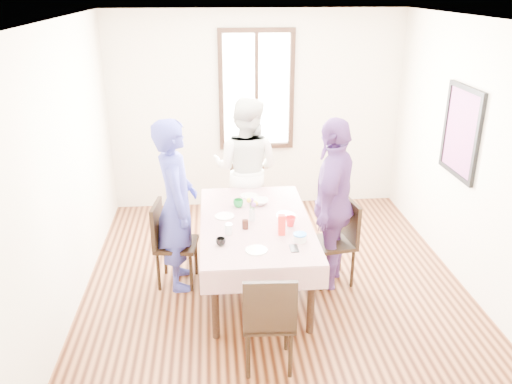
# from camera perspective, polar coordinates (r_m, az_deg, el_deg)

# --- Properties ---
(ground) EXTENTS (4.50, 4.50, 0.00)m
(ground) POSITION_cam_1_polar(r_m,az_deg,el_deg) (5.69, 2.04, -9.98)
(ground) COLOR black
(ground) RESTS_ON ground
(back_wall) EXTENTS (4.00, 0.00, 4.00)m
(back_wall) POSITION_cam_1_polar(r_m,az_deg,el_deg) (7.26, 0.03, 8.72)
(back_wall) COLOR beige
(back_wall) RESTS_ON ground
(right_wall) EXTENTS (0.00, 4.50, 4.50)m
(right_wall) POSITION_cam_1_polar(r_m,az_deg,el_deg) (5.71, 22.62, 3.33)
(right_wall) COLOR beige
(right_wall) RESTS_ON ground
(window_frame) EXTENTS (1.02, 0.06, 1.62)m
(window_frame) POSITION_cam_1_polar(r_m,az_deg,el_deg) (7.18, 0.05, 11.02)
(window_frame) COLOR black
(window_frame) RESTS_ON back_wall
(window_pane) EXTENTS (0.90, 0.02, 1.50)m
(window_pane) POSITION_cam_1_polar(r_m,az_deg,el_deg) (7.19, 0.04, 11.03)
(window_pane) COLOR white
(window_pane) RESTS_ON back_wall
(art_poster) EXTENTS (0.04, 0.76, 0.96)m
(art_poster) POSITION_cam_1_polar(r_m,az_deg,el_deg) (5.90, 21.45, 6.10)
(art_poster) COLOR red
(art_poster) RESTS_ON right_wall
(dining_table) EXTENTS (0.98, 1.76, 0.75)m
(dining_table) POSITION_cam_1_polar(r_m,az_deg,el_deg) (5.46, -0.05, -6.88)
(dining_table) COLOR black
(dining_table) RESTS_ON ground
(tablecloth) EXTENTS (1.10, 1.88, 0.01)m
(tablecloth) POSITION_cam_1_polar(r_m,az_deg,el_deg) (5.29, -0.05, -3.26)
(tablecloth) COLOR #520512
(tablecloth) RESTS_ON dining_table
(chair_left) EXTENTS (0.47, 0.47, 0.91)m
(chair_left) POSITION_cam_1_polar(r_m,az_deg,el_deg) (5.57, -8.65, -5.62)
(chair_left) COLOR black
(chair_left) RESTS_ON ground
(chair_right) EXTENTS (0.48, 0.48, 0.91)m
(chair_right) POSITION_cam_1_polar(r_m,az_deg,el_deg) (5.59, 8.32, -5.47)
(chair_right) COLOR black
(chair_right) RESTS_ON ground
(chair_far) EXTENTS (0.45, 0.45, 0.91)m
(chair_far) POSITION_cam_1_polar(r_m,az_deg,el_deg) (6.51, -0.96, -1.15)
(chair_far) COLOR black
(chair_far) RESTS_ON ground
(chair_near) EXTENTS (0.44, 0.44, 0.91)m
(chair_near) POSITION_cam_1_polar(r_m,az_deg,el_deg) (4.40, 1.35, -13.53)
(chair_near) COLOR black
(chair_near) RESTS_ON ground
(person_left) EXTENTS (0.49, 0.70, 1.80)m
(person_left) POSITION_cam_1_polar(r_m,az_deg,el_deg) (5.38, -8.68, -1.41)
(person_left) COLOR #33358D
(person_left) RESTS_ON ground
(person_far) EXTENTS (1.06, 0.96, 1.78)m
(person_far) POSITION_cam_1_polar(r_m,az_deg,el_deg) (6.34, -0.97, 2.38)
(person_far) COLOR white
(person_far) RESTS_ON ground
(person_right) EXTENTS (0.84, 1.15, 1.81)m
(person_right) POSITION_cam_1_polar(r_m,az_deg,el_deg) (5.40, 8.35, -1.25)
(person_right) COLOR #573271
(person_right) RESTS_ON ground
(mug_black) EXTENTS (0.12, 0.12, 0.07)m
(mug_black) POSITION_cam_1_polar(r_m,az_deg,el_deg) (4.82, -3.86, -5.42)
(mug_black) COLOR black
(mug_black) RESTS_ON tablecloth
(mug_flag) EXTENTS (0.14, 0.14, 0.10)m
(mug_flag) POSITION_cam_1_polar(r_m,az_deg,el_deg) (5.18, 3.76, -3.21)
(mug_flag) COLOR red
(mug_flag) RESTS_ON tablecloth
(mug_green) EXTENTS (0.14, 0.14, 0.09)m
(mug_green) POSITION_cam_1_polar(r_m,az_deg,el_deg) (5.60, -1.94, -1.23)
(mug_green) COLOR #0C7226
(mug_green) RESTS_ON tablecloth
(serving_bowl) EXTENTS (0.22, 0.22, 0.05)m
(serving_bowl) POSITION_cam_1_polar(r_m,az_deg,el_deg) (5.68, 0.30, -1.07)
(serving_bowl) COLOR white
(serving_bowl) RESTS_ON tablecloth
(juice_carton) EXTENTS (0.07, 0.07, 0.21)m
(juice_carton) POSITION_cam_1_polar(r_m,az_deg,el_deg) (4.98, 2.81, -3.57)
(juice_carton) COLOR red
(juice_carton) RESTS_ON tablecloth
(butter_tub) EXTENTS (0.13, 0.13, 0.06)m
(butter_tub) POSITION_cam_1_polar(r_m,az_deg,el_deg) (4.90, 4.80, -5.00)
(butter_tub) COLOR white
(butter_tub) RESTS_ON tablecloth
(jam_jar) EXTENTS (0.06, 0.06, 0.09)m
(jam_jar) POSITION_cam_1_polar(r_m,az_deg,el_deg) (5.12, -1.18, -3.55)
(jam_jar) COLOR black
(jam_jar) RESTS_ON tablecloth
(drinking_glass) EXTENTS (0.07, 0.07, 0.11)m
(drinking_glass) POSITION_cam_1_polar(r_m,az_deg,el_deg) (5.01, -3.02, -4.06)
(drinking_glass) COLOR silver
(drinking_glass) RESTS_ON tablecloth
(smartphone) EXTENTS (0.07, 0.15, 0.01)m
(smartphone) POSITION_cam_1_polar(r_m,az_deg,el_deg) (4.77, 4.16, -6.14)
(smartphone) COLOR black
(smartphone) RESTS_ON tablecloth
(flower_vase) EXTENTS (0.06, 0.06, 0.12)m
(flower_vase) POSITION_cam_1_polar(r_m,az_deg,el_deg) (5.28, -0.42, -2.47)
(flower_vase) COLOR silver
(flower_vase) RESTS_ON tablecloth
(plate_left) EXTENTS (0.20, 0.20, 0.01)m
(plate_left) POSITION_cam_1_polar(r_m,az_deg,el_deg) (5.39, -3.45, -2.64)
(plate_left) COLOR white
(plate_left) RESTS_ON tablecloth
(plate_right) EXTENTS (0.20, 0.20, 0.01)m
(plate_right) POSITION_cam_1_polar(r_m,az_deg,el_deg) (5.41, 3.27, -2.54)
(plate_right) COLOR white
(plate_right) RESTS_ON tablecloth
(plate_far) EXTENTS (0.20, 0.20, 0.01)m
(plate_far) POSITION_cam_1_polar(r_m,az_deg,el_deg) (5.89, -0.75, -0.41)
(plate_far) COLOR white
(plate_far) RESTS_ON tablecloth
(plate_near) EXTENTS (0.20, 0.20, 0.01)m
(plate_near) POSITION_cam_1_polar(r_m,az_deg,el_deg) (4.72, 0.03, -6.35)
(plate_near) COLOR white
(plate_near) RESTS_ON tablecloth
(butter_lid) EXTENTS (0.12, 0.12, 0.01)m
(butter_lid) POSITION_cam_1_polar(r_m,az_deg,el_deg) (4.88, 4.81, -4.60)
(butter_lid) COLOR blue
(butter_lid) RESTS_ON butter_tub
(flower_bunch) EXTENTS (0.09, 0.09, 0.10)m
(flower_bunch) POSITION_cam_1_polar(r_m,az_deg,el_deg) (5.24, -0.43, -1.35)
(flower_bunch) COLOR yellow
(flower_bunch) RESTS_ON flower_vase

